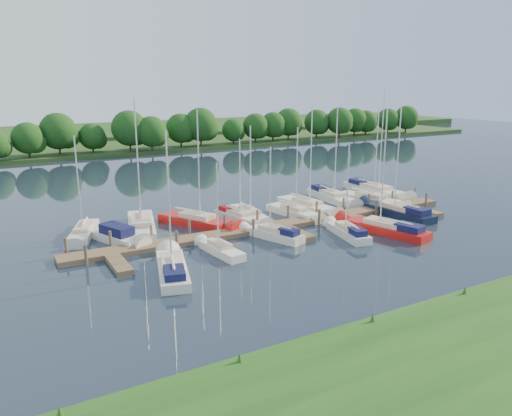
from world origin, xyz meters
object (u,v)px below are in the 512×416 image
sailboat_n_0 (83,233)px  sailboat_n_5 (250,215)px  motorboat (119,238)px  sailboat_s_2 (273,235)px  dock (284,227)px

sailboat_n_0 → sailboat_n_5: (15.86, -1.97, 0.00)m
sailboat_n_0 → sailboat_n_5: size_ratio=0.97×
motorboat → sailboat_s_2: bearing=132.7°
dock → sailboat_s_2: size_ratio=4.73×
sailboat_n_0 → motorboat: (2.34, -3.32, 0.11)m
dock → sailboat_n_0: size_ratio=4.30×
sailboat_n_0 → sailboat_n_5: 15.98m
dock → motorboat: bearing=166.0°
motorboat → sailboat_s_2: sailboat_s_2 is taller
motorboat → sailboat_s_2: size_ratio=0.77×
sailboat_n_0 → sailboat_s_2: (14.44, -8.92, 0.07)m
sailboat_n_0 → sailboat_n_5: bearing=-166.0°
motorboat → sailboat_s_2: 13.33m
motorboat → sailboat_n_5: bearing=163.2°
dock → sailboat_s_2: 3.09m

